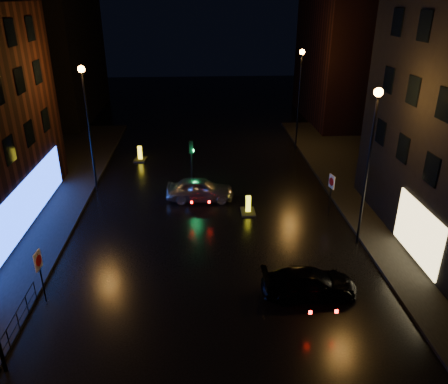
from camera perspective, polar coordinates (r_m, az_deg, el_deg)
The scene contains 15 objects.
ground at distance 18.71m, azimuth -0.54°, elevation -16.79°, with size 120.00×120.00×0.00m, color black.
pavement_right at distance 29.20m, azimuth 27.19°, elevation -3.34°, with size 12.00×44.00×0.15m, color black.
building_far_left at distance 51.69m, azimuth -21.66°, elevation 16.81°, with size 8.00×16.00×14.00m, color black.
building_far_right at distance 49.09m, azimuth 15.82°, elevation 16.06°, with size 8.00×14.00×12.00m, color black.
street_lamp_lfar at distance 29.74m, azimuth -17.50°, elevation 10.11°, with size 0.44×0.44×8.37m.
street_lamp_rnear at distance 22.82m, azimuth 18.63°, elevation 5.84°, with size 0.44×0.44×8.37m.
street_lamp_rfar at distance 37.68m, azimuth 9.88°, elevation 13.65°, with size 0.44×0.44×8.37m.
traffic_signal at distance 30.46m, azimuth -4.17°, elevation 1.45°, with size 1.40×2.40×3.45m.
guard_railing at distance 18.93m, azimuth -26.47°, elevation -16.39°, with size 0.05×6.04×1.00m.
silver_hatchback at distance 28.52m, azimuth -3.15°, elevation 0.36°, with size 1.75×4.36×1.49m, color #B0B1B8.
dark_sedan at distance 20.18m, azimuth 11.08°, elevation -11.58°, with size 1.73×4.25×1.23m, color black.
bollard_near at distance 27.00m, azimuth 3.16°, elevation -2.24°, with size 0.86×1.29×1.13m.
bollard_far at distance 36.34m, azimuth -10.88°, elevation 4.50°, with size 1.05×1.44×1.18m.
road_sign_left at distance 20.28m, azimuth -23.02°, elevation -8.74°, with size 0.12×0.61×2.52m.
road_sign_right at distance 26.91m, azimuth 13.85°, elevation 0.88°, with size 0.19×0.62×2.57m.
Camera 1 is at (-0.69, -14.09, 12.29)m, focal length 35.00 mm.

